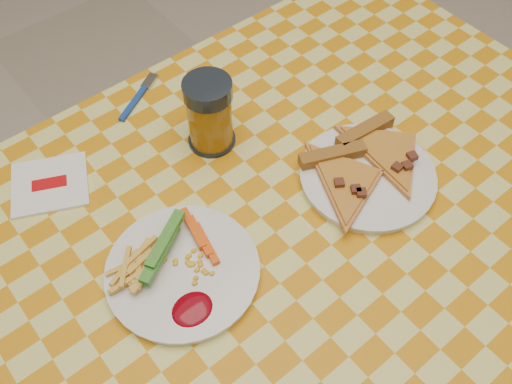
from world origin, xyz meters
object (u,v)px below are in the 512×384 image
plate_left (183,272)px  drink_glass (210,114)px  table (274,257)px  plate_right (367,177)px

plate_left → drink_glass: bearing=44.2°
table → plate_right: 0.20m
table → plate_right: bearing=-5.0°
plate_left → drink_glass: drink_glass is taller
plate_right → drink_glass: drink_glass is taller
table → plate_right: plate_right is taller
table → plate_left: 0.17m
table → drink_glass: bearing=80.2°
table → plate_left: plate_left is taller
drink_glass → plate_right: bearing=-57.3°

